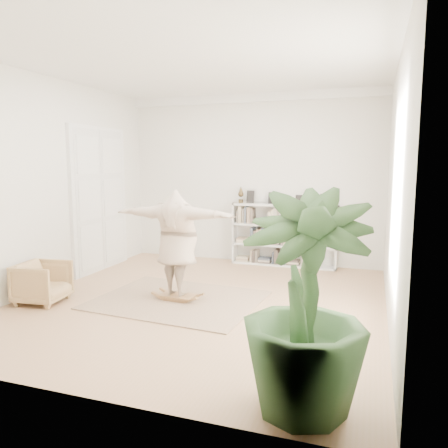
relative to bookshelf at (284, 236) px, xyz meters
name	(u,v)px	position (x,y,z in m)	size (l,w,h in m)	color
floor	(201,301)	(-0.74, -2.82, -0.64)	(6.00, 6.00, 0.00)	tan
room_shell	(252,98)	(-0.74, 0.12, 2.87)	(6.00, 6.00, 6.00)	silver
doors	(100,201)	(-3.45, -1.52, 0.76)	(0.09, 1.78, 2.92)	white
bookshelf	(284,236)	(0.00, 0.00, 0.00)	(2.20, 0.35, 1.64)	silver
armchair	(43,282)	(-3.04, -3.67, -0.32)	(0.68, 0.70, 0.64)	tan
rug	(178,300)	(-1.10, -2.91, -0.63)	(2.50, 2.00, 0.02)	tan
rocker_board	(178,296)	(-1.10, -2.91, -0.56)	(0.57, 0.37, 0.12)	brown
person	(177,240)	(-1.10, -2.91, 0.33)	(2.04, 0.55, 1.66)	tan
houseplant	(304,303)	(1.23, -5.37, 0.34)	(1.09, 1.09, 1.94)	#33572B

